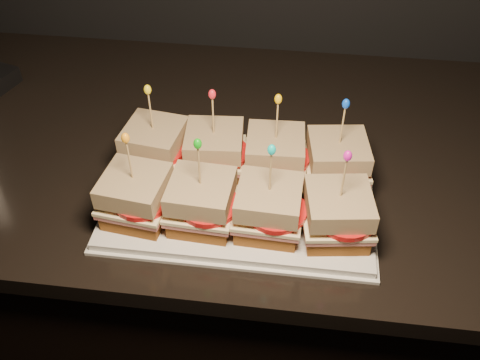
# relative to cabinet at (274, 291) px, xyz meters

# --- Properties ---
(cabinet) EXTENTS (2.36, 0.70, 0.87)m
(cabinet) POSITION_rel_cabinet_xyz_m (0.00, 0.00, 0.00)
(cabinet) COLOR black
(cabinet) RESTS_ON ground
(granite_slab) EXTENTS (2.40, 0.74, 0.03)m
(granite_slab) POSITION_rel_cabinet_xyz_m (0.00, -0.00, 0.45)
(granite_slab) COLOR black
(granite_slab) RESTS_ON cabinet
(platter) EXTENTS (0.43, 0.27, 0.02)m
(platter) POSITION_rel_cabinet_xyz_m (-0.06, -0.17, 0.48)
(platter) COLOR white
(platter) RESTS_ON granite_slab
(platter_rim) EXTENTS (0.44, 0.28, 0.01)m
(platter_rim) POSITION_rel_cabinet_xyz_m (-0.06, -0.17, 0.47)
(platter_rim) COLOR white
(platter_rim) RESTS_ON granite_slab
(sandwich_0_bread_bot) EXTENTS (0.10, 0.10, 0.03)m
(sandwich_0_bread_bot) POSITION_rel_cabinet_xyz_m (-0.22, -0.11, 0.50)
(sandwich_0_bread_bot) COLOR #5F3710
(sandwich_0_bread_bot) RESTS_ON platter
(sandwich_0_ham) EXTENTS (0.11, 0.11, 0.01)m
(sandwich_0_ham) POSITION_rel_cabinet_xyz_m (-0.22, -0.11, 0.52)
(sandwich_0_ham) COLOR #CB6466
(sandwich_0_ham) RESTS_ON sandwich_0_bread_bot
(sandwich_0_cheese) EXTENTS (0.12, 0.11, 0.01)m
(sandwich_0_cheese) POSITION_rel_cabinet_xyz_m (-0.22, -0.11, 0.53)
(sandwich_0_cheese) COLOR #FCEDAF
(sandwich_0_cheese) RESTS_ON sandwich_0_ham
(sandwich_0_tomato) EXTENTS (0.09, 0.09, 0.01)m
(sandwich_0_tomato) POSITION_rel_cabinet_xyz_m (-0.21, -0.11, 0.53)
(sandwich_0_tomato) COLOR red
(sandwich_0_tomato) RESTS_ON sandwich_0_cheese
(sandwich_0_bread_top) EXTENTS (0.11, 0.11, 0.03)m
(sandwich_0_bread_top) POSITION_rel_cabinet_xyz_m (-0.22, -0.11, 0.55)
(sandwich_0_bread_top) COLOR brown
(sandwich_0_bread_top) RESTS_ON sandwich_0_tomato
(sandwich_0_pick) EXTENTS (0.00, 0.00, 0.09)m
(sandwich_0_pick) POSITION_rel_cabinet_xyz_m (-0.22, -0.11, 0.60)
(sandwich_0_pick) COLOR tan
(sandwich_0_pick) RESTS_ON sandwich_0_bread_top
(sandwich_0_frill) EXTENTS (0.01, 0.01, 0.02)m
(sandwich_0_frill) POSITION_rel_cabinet_xyz_m (-0.22, -0.11, 0.64)
(sandwich_0_frill) COLOR yellow
(sandwich_0_frill) RESTS_ON sandwich_0_pick
(sandwich_1_bread_bot) EXTENTS (0.10, 0.10, 0.03)m
(sandwich_1_bread_bot) POSITION_rel_cabinet_xyz_m (-0.12, -0.11, 0.50)
(sandwich_1_bread_bot) COLOR #5F3710
(sandwich_1_bread_bot) RESTS_ON platter
(sandwich_1_ham) EXTENTS (0.11, 0.11, 0.01)m
(sandwich_1_ham) POSITION_rel_cabinet_xyz_m (-0.12, -0.11, 0.52)
(sandwich_1_ham) COLOR #CB6466
(sandwich_1_ham) RESTS_ON sandwich_1_bread_bot
(sandwich_1_cheese) EXTENTS (0.11, 0.11, 0.01)m
(sandwich_1_cheese) POSITION_rel_cabinet_xyz_m (-0.12, -0.11, 0.53)
(sandwich_1_cheese) COLOR #FCEDAF
(sandwich_1_cheese) RESTS_ON sandwich_1_ham
(sandwich_1_tomato) EXTENTS (0.09, 0.09, 0.01)m
(sandwich_1_tomato) POSITION_rel_cabinet_xyz_m (-0.10, -0.11, 0.53)
(sandwich_1_tomato) COLOR red
(sandwich_1_tomato) RESTS_ON sandwich_1_cheese
(sandwich_1_bread_top) EXTENTS (0.10, 0.10, 0.03)m
(sandwich_1_bread_top) POSITION_rel_cabinet_xyz_m (-0.12, -0.11, 0.55)
(sandwich_1_bread_top) COLOR brown
(sandwich_1_bread_top) RESTS_ON sandwich_1_tomato
(sandwich_1_pick) EXTENTS (0.00, 0.00, 0.09)m
(sandwich_1_pick) POSITION_rel_cabinet_xyz_m (-0.12, -0.11, 0.60)
(sandwich_1_pick) COLOR tan
(sandwich_1_pick) RESTS_ON sandwich_1_bread_top
(sandwich_1_frill) EXTENTS (0.01, 0.01, 0.02)m
(sandwich_1_frill) POSITION_rel_cabinet_xyz_m (-0.12, -0.11, 0.64)
(sandwich_1_frill) COLOR red
(sandwich_1_frill) RESTS_ON sandwich_1_pick
(sandwich_2_bread_bot) EXTENTS (0.10, 0.10, 0.03)m
(sandwich_2_bread_bot) POSITION_rel_cabinet_xyz_m (-0.01, -0.11, 0.50)
(sandwich_2_bread_bot) COLOR #5F3710
(sandwich_2_bread_bot) RESTS_ON platter
(sandwich_2_ham) EXTENTS (0.11, 0.10, 0.01)m
(sandwich_2_ham) POSITION_rel_cabinet_xyz_m (-0.01, -0.11, 0.52)
(sandwich_2_ham) COLOR #CB6466
(sandwich_2_ham) RESTS_ON sandwich_2_bread_bot
(sandwich_2_cheese) EXTENTS (0.11, 0.10, 0.01)m
(sandwich_2_cheese) POSITION_rel_cabinet_xyz_m (-0.01, -0.11, 0.53)
(sandwich_2_cheese) COLOR #FCEDAF
(sandwich_2_cheese) RESTS_ON sandwich_2_ham
(sandwich_2_tomato) EXTENTS (0.09, 0.09, 0.01)m
(sandwich_2_tomato) POSITION_rel_cabinet_xyz_m (-0.00, -0.11, 0.53)
(sandwich_2_tomato) COLOR red
(sandwich_2_tomato) RESTS_ON sandwich_2_cheese
(sandwich_2_bread_top) EXTENTS (0.10, 0.10, 0.03)m
(sandwich_2_bread_top) POSITION_rel_cabinet_xyz_m (-0.01, -0.11, 0.55)
(sandwich_2_bread_top) COLOR brown
(sandwich_2_bread_top) RESTS_ON sandwich_2_tomato
(sandwich_2_pick) EXTENTS (0.00, 0.00, 0.09)m
(sandwich_2_pick) POSITION_rel_cabinet_xyz_m (-0.01, -0.11, 0.60)
(sandwich_2_pick) COLOR tan
(sandwich_2_pick) RESTS_ON sandwich_2_bread_top
(sandwich_2_frill) EXTENTS (0.01, 0.01, 0.02)m
(sandwich_2_frill) POSITION_rel_cabinet_xyz_m (-0.01, -0.11, 0.64)
(sandwich_2_frill) COLOR #FCB907
(sandwich_2_frill) RESTS_ON sandwich_2_pick
(sandwich_3_bread_bot) EXTENTS (0.10, 0.10, 0.03)m
(sandwich_3_bread_bot) POSITION_rel_cabinet_xyz_m (0.09, -0.11, 0.50)
(sandwich_3_bread_bot) COLOR #5F3710
(sandwich_3_bread_bot) RESTS_ON platter
(sandwich_3_ham) EXTENTS (0.11, 0.11, 0.01)m
(sandwich_3_ham) POSITION_rel_cabinet_xyz_m (0.09, -0.11, 0.52)
(sandwich_3_ham) COLOR #CB6466
(sandwich_3_ham) RESTS_ON sandwich_3_bread_bot
(sandwich_3_cheese) EXTENTS (0.12, 0.11, 0.01)m
(sandwich_3_cheese) POSITION_rel_cabinet_xyz_m (0.09, -0.11, 0.53)
(sandwich_3_cheese) COLOR #FCEDAF
(sandwich_3_cheese) RESTS_ON sandwich_3_ham
(sandwich_3_tomato) EXTENTS (0.09, 0.09, 0.01)m
(sandwich_3_tomato) POSITION_rel_cabinet_xyz_m (0.10, -0.11, 0.53)
(sandwich_3_tomato) COLOR red
(sandwich_3_tomato) RESTS_ON sandwich_3_cheese
(sandwich_3_bread_top) EXTENTS (0.11, 0.11, 0.03)m
(sandwich_3_bread_top) POSITION_rel_cabinet_xyz_m (0.09, -0.11, 0.55)
(sandwich_3_bread_top) COLOR brown
(sandwich_3_bread_top) RESTS_ON sandwich_3_tomato
(sandwich_3_pick) EXTENTS (0.00, 0.00, 0.09)m
(sandwich_3_pick) POSITION_rel_cabinet_xyz_m (0.09, -0.11, 0.60)
(sandwich_3_pick) COLOR tan
(sandwich_3_pick) RESTS_ON sandwich_3_bread_top
(sandwich_3_frill) EXTENTS (0.01, 0.01, 0.02)m
(sandwich_3_frill) POSITION_rel_cabinet_xyz_m (0.09, -0.11, 0.64)
(sandwich_3_frill) COLOR blue
(sandwich_3_frill) RESTS_ON sandwich_3_pick
(sandwich_4_bread_bot) EXTENTS (0.10, 0.10, 0.03)m
(sandwich_4_bread_bot) POSITION_rel_cabinet_xyz_m (-0.22, -0.23, 0.50)
(sandwich_4_bread_bot) COLOR #5F3710
(sandwich_4_bread_bot) RESTS_ON platter
(sandwich_4_ham) EXTENTS (0.11, 0.11, 0.01)m
(sandwich_4_ham) POSITION_rel_cabinet_xyz_m (-0.22, -0.23, 0.52)
(sandwich_4_ham) COLOR #CB6466
(sandwich_4_ham) RESTS_ON sandwich_4_bread_bot
(sandwich_4_cheese) EXTENTS (0.12, 0.11, 0.01)m
(sandwich_4_cheese) POSITION_rel_cabinet_xyz_m (-0.22, -0.23, 0.53)
(sandwich_4_cheese) COLOR #FCEDAF
(sandwich_4_cheese) RESTS_ON sandwich_4_ham
(sandwich_4_tomato) EXTENTS (0.09, 0.09, 0.01)m
(sandwich_4_tomato) POSITION_rel_cabinet_xyz_m (-0.21, -0.24, 0.53)
(sandwich_4_tomato) COLOR red
(sandwich_4_tomato) RESTS_ON sandwich_4_cheese
(sandwich_4_bread_top) EXTENTS (0.11, 0.11, 0.03)m
(sandwich_4_bread_top) POSITION_rel_cabinet_xyz_m (-0.22, -0.23, 0.55)
(sandwich_4_bread_top) COLOR brown
(sandwich_4_bread_top) RESTS_ON sandwich_4_tomato
(sandwich_4_pick) EXTENTS (0.00, 0.00, 0.09)m
(sandwich_4_pick) POSITION_rel_cabinet_xyz_m (-0.22, -0.23, 0.60)
(sandwich_4_pick) COLOR tan
(sandwich_4_pick) RESTS_ON sandwich_4_bread_top
(sandwich_4_frill) EXTENTS (0.01, 0.01, 0.02)m
(sandwich_4_frill) POSITION_rel_cabinet_xyz_m (-0.22, -0.23, 0.64)
(sandwich_4_frill) COLOR orange
(sandwich_4_frill) RESTS_ON sandwich_4_pick
(sandwich_5_bread_bot) EXTENTS (0.10, 0.10, 0.03)m
(sandwich_5_bread_bot) POSITION_rel_cabinet_xyz_m (-0.12, -0.23, 0.50)
(sandwich_5_bread_bot) COLOR #5F3710
(sandwich_5_bread_bot) RESTS_ON platter
(sandwich_5_ham) EXTENTS (0.11, 0.10, 0.01)m
(sandwich_5_ham) POSITION_rel_cabinet_xyz_m (-0.12, -0.23, 0.52)
(sandwich_5_ham) COLOR #CB6466
(sandwich_5_ham) RESTS_ON sandwich_5_bread_bot
(sandwich_5_cheese) EXTENTS (0.11, 0.11, 0.01)m
(sandwich_5_cheese) POSITION_rel_cabinet_xyz_m (-0.12, -0.23, 0.53)
(sandwich_5_cheese) COLOR #FCEDAF
(sandwich_5_cheese) RESTS_ON sandwich_5_ham
(sandwich_5_tomato) EXTENTS (0.09, 0.09, 0.01)m
(sandwich_5_tomato) POSITION_rel_cabinet_xyz_m (-0.10, -0.24, 0.53)
(sandwich_5_tomato) COLOR red
(sandwich_5_tomato) RESTS_ON sandwich_5_cheese
(sandwich_5_bread_top) EXTENTS (0.10, 0.10, 0.03)m
(sandwich_5_bread_top) POSITION_rel_cabinet_xyz_m (-0.12, -0.23, 0.55)
(sandwich_5_bread_top) COLOR brown
(sandwich_5_bread_top) RESTS_ON sandwich_5_tomato
(sandwich_5_pick) EXTENTS (0.00, 0.00, 0.09)m
(sandwich_5_pick) POSITION_rel_cabinet_xyz_m (-0.12, -0.23, 0.60)
(sandwich_5_pick) COLOR tan
(sandwich_5_pick) RESTS_ON sandwich_5_bread_top
(sandwich_5_frill) EXTENTS (0.01, 0.01, 0.02)m
(sandwich_5_frill) POSITION_rel_cabinet_xyz_m (-0.12, -0.23, 0.64)
(sandwich_5_frill) COLOR #11AB12
(sandwich_5_frill) RESTS_ON sandwich_5_pick
(sandwich_6_bread_bot) EXTENTS (0.10, 0.10, 0.03)m
(sandwich_6_bread_bot) POSITION_rel_cabinet_xyz_m (-0.01, -0.23, 0.50)
(sandwich_6_bread_bot) COLOR #5F3710
(sandwich_6_bread_bot) RESTS_ON platter
(sandwich_6_ham) EXTENTS (0.11, 0.10, 0.01)m
(sandwich_6_ham) POSITION_rel_cabinet_xyz_m (-0.01, -0.23, 0.52)
(sandwich_6_ham) COLOR #CB6466
(sandwich_6_ham) RESTS_ON sandwich_6_bread_bot
(sandwich_6_cheese) EXTENTS (0.11, 0.10, 0.01)m
(sandwich_6_cheese) POSITION_rel_cabinet_xyz_m (-0.01, -0.23, 0.53)
(sandwich_6_cheese) COLOR #FCEDAF
(sandwich_6_cheese) RESTS_ON sandwich_6_ham
(sandwich_6_tomato) EXTENTS (0.09, 0.09, 0.01)m
(sandwich_6_tomato) POSITION_rel_cabinet_xyz_m (-0.00, -0.24, 0.53)
(sandwich_6_tomato) COLOR red
(sandwich_6_tomato) RESTS_ON sandwich_6_cheese
(sandwich_6_bread_top) EXTENTS (0.10, 0.10, 0.03)m
(sandwich_6_bread_top) POSITION_rel_cabinet_xyz_m (-0.01, -0.23, 0.55)
(sandwich_6_bread_top) COLOR brown
(sandwich_6_bread_top) RESTS_ON sandwich_6_tomato
(sandwich_6_pick) EXTENTS (0.00, 0.00, 0.09)m
(sandwich_6_pick) POSITION_rel_cabinet_xyz_m (-0.01, -0.23, 0.60)
(sandwich_6_pick) COLOR tan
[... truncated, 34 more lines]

